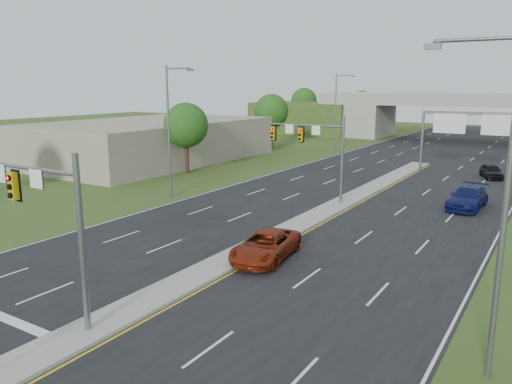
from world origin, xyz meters
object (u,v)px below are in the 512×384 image
object	(u,v)px
overpass	(467,120)
car_far_a	(266,246)
sign_gantry	(477,126)
car_far_b	(468,198)
signal_mast_far	(316,144)
signal_mast_near	(39,207)
car_far_c	(491,171)

from	to	relation	value
overpass	car_far_a	bearing A→B (deg)	-88.76
overpass	sign_gantry	bearing A→B (deg)	-79.21
car_far_b	signal_mast_far	bearing A→B (deg)	-156.68
signal_mast_near	overpass	distance (m)	80.11
signal_mast_far	car_far_c	size ratio (longest dim) A/B	1.64
sign_gantry	signal_mast_far	bearing A→B (deg)	-114.11
car_far_c	overpass	bearing A→B (deg)	83.97
signal_mast_near	sign_gantry	world-z (taller)	signal_mast_near
overpass	car_far_c	distance (m)	36.95
car_far_b	car_far_a	bearing A→B (deg)	-109.03
sign_gantry	overpass	size ratio (longest dim) A/B	0.14
signal_mast_far	sign_gantry	bearing A→B (deg)	65.89
overpass	car_far_a	distance (m)	69.27
sign_gantry	signal_mast_near	bearing A→B (deg)	-101.25
car_far_b	sign_gantry	bearing A→B (deg)	100.40
sign_gantry	car_far_c	world-z (taller)	sign_gantry
signal_mast_near	car_far_c	bearing A→B (deg)	76.21
car_far_a	car_far_b	xyz separation A→B (m)	(7.31, 18.28, 0.07)
signal_mast_near	sign_gantry	size ratio (longest dim) A/B	0.60
sign_gantry	car_far_a	distance (m)	34.80
car_far_a	car_far_b	distance (m)	19.68
sign_gantry	car_far_c	bearing A→B (deg)	-21.38
signal_mast_far	car_far_b	distance (m)	12.45
signal_mast_near	car_far_a	bearing A→B (deg)	70.91
overpass	car_far_c	size ratio (longest dim) A/B	18.78
sign_gantry	car_far_a	bearing A→B (deg)	-98.64
car_far_c	signal_mast_far	bearing A→B (deg)	-138.96
overpass	signal_mast_far	bearing A→B (deg)	-92.35
signal_mast_near	sign_gantry	xyz separation A→B (m)	(8.95, 44.99, 0.51)
signal_mast_far	car_far_a	bearing A→B (deg)	-75.08
car_far_c	signal_mast_near	bearing A→B (deg)	-123.31
signal_mast_far	sign_gantry	world-z (taller)	signal_mast_far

